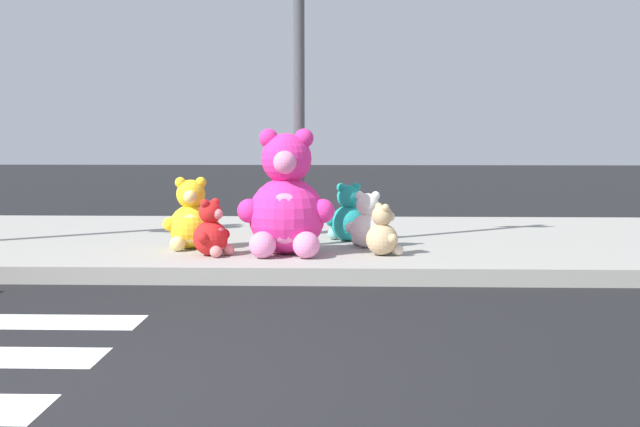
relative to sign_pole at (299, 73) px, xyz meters
The scene contains 10 objects.
ground_plane 4.87m from the sign_pole, 102.81° to the right, with size 60.00×60.00×0.00m, color black.
sidewalk 2.19m from the sign_pole, 141.29° to the left, with size 28.00×4.40×0.15m, color #9E9B93.
sign_pole is the anchor object (origin of this frame).
plush_pink_large 1.37m from the sign_pole, 98.41° to the right, with size 0.90×0.78×1.16m.
plush_teal 1.59m from the sign_pole, 41.93° to the left, with size 0.44×0.43×0.60m.
plush_brown 1.73m from the sign_pole, 106.19° to the left, with size 0.41×0.46×0.59m.
plush_tan 1.82m from the sign_pole, 37.47° to the right, with size 0.34×0.35×0.48m.
plush_white 1.62m from the sign_pole, ahead, with size 0.43×0.37×0.55m.
plush_yellow 1.77m from the sign_pole, 166.40° to the right, with size 0.53×0.48×0.70m.
plush_red 1.81m from the sign_pole, 137.59° to the right, with size 0.38×0.36×0.52m.
Camera 1 is at (1.48, -3.95, 1.26)m, focal length 47.71 mm.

